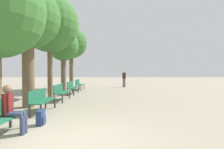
{
  "coord_description": "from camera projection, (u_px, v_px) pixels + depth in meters",
  "views": [
    {
      "loc": [
        1.15,
        -4.09,
        1.65
      ],
      "look_at": [
        1.13,
        3.66,
        1.48
      ],
      "focal_mm": 28.0,
      "sensor_mm": 36.0,
      "label": 1
    }
  ],
  "objects": [
    {
      "name": "tree_row_4",
      "position": [
        72.0,
        43.0,
        16.18
      ],
      "size": [
        2.9,
        2.9,
        5.7
      ],
      "color": "brown",
      "rests_on": "ground_plane"
    },
    {
      "name": "bench_row_2",
      "position": [
        61.0,
        91.0,
        9.63
      ],
      "size": [
        0.5,
        1.61,
        0.9
      ],
      "color": "#1E6042",
      "rests_on": "ground_plane"
    },
    {
      "name": "bench_row_1",
      "position": [
        42.0,
        99.0,
        6.96
      ],
      "size": [
        0.5,
        1.61,
        0.9
      ],
      "color": "#1E6042",
      "rests_on": "ground_plane"
    },
    {
      "name": "tree_row_2",
      "position": [
        50.0,
        24.0,
        10.59
      ],
      "size": [
        3.49,
        3.49,
        6.26
      ],
      "color": "brown",
      "rests_on": "ground_plane"
    },
    {
      "name": "tree_row_3",
      "position": [
        64.0,
        46.0,
        13.55
      ],
      "size": [
        2.38,
        2.38,
        4.8
      ],
      "color": "brown",
      "rests_on": "ground_plane"
    },
    {
      "name": "backpack",
      "position": [
        42.0,
        118.0,
        5.28
      ],
      "size": [
        0.21,
        0.31,
        0.45
      ],
      "color": "navy",
      "rests_on": "ground_plane"
    },
    {
      "name": "pedestrian_near",
      "position": [
        125.0,
        78.0,
        17.43
      ],
      "size": [
        0.34,
        0.24,
        1.68
      ],
      "color": "#4C4C4C",
      "rests_on": "ground_plane"
    },
    {
      "name": "tree_row_1",
      "position": [
        28.0,
        19.0,
        7.84
      ],
      "size": [
        2.87,
        2.87,
        5.52
      ],
      "color": "brown",
      "rests_on": "ground_plane"
    },
    {
      "name": "person_seated",
      "position": [
        13.0,
        108.0,
        4.53
      ],
      "size": [
        0.58,
        0.33,
        1.29
      ],
      "color": "#384260",
      "rests_on": "ground_plane"
    },
    {
      "name": "ground_plane",
      "position": [
        64.0,
        140.0,
        4.13
      ],
      "size": [
        80.0,
        80.0,
        0.0
      ],
      "primitive_type": "plane",
      "color": "gray"
    },
    {
      "name": "bench_row_4",
      "position": [
        80.0,
        84.0,
        14.96
      ],
      "size": [
        0.5,
        1.61,
        0.9
      ],
      "color": "#1E6042",
      "rests_on": "ground_plane"
    },
    {
      "name": "bench_row_3",
      "position": [
        72.0,
        87.0,
        12.3
      ],
      "size": [
        0.5,
        1.61,
        0.9
      ],
      "color": "#1E6042",
      "rests_on": "ground_plane"
    }
  ]
}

